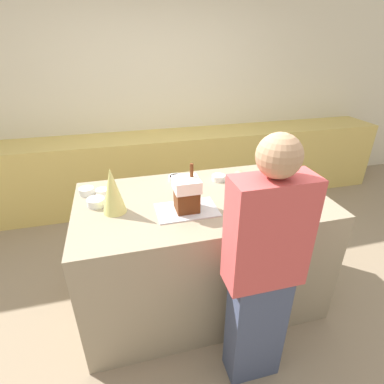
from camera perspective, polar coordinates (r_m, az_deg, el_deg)
The scene contains 16 objects.
ground_plane at distance 2.76m, azimuth 1.56°, elevation -18.75°, with size 12.00×12.00×0.00m, color gray.
wall_back at distance 4.05m, azimuth -6.88°, elevation 17.34°, with size 8.00×0.05×2.60m.
back_cabinet_block at distance 3.98m, azimuth -5.52°, elevation 4.45°, with size 6.00×0.60×0.90m.
kitchen_island at distance 2.44m, azimuth 1.70°, elevation -11.00°, with size 1.80×1.00×0.95m.
baking_tray at distance 2.02m, azimuth -1.01°, elevation -3.41°, with size 0.41×0.27×0.01m.
gingerbread_house at distance 1.96m, azimuth -1.03°, elevation -0.27°, with size 0.17×0.17×0.32m.
decorative_tree at distance 2.00m, azimuth -14.91°, elevation 0.25°, with size 0.16×0.16×0.31m.
candy_bowl_near_tray_right at distance 2.71m, azimuth 15.27°, elevation 4.36°, with size 0.14×0.14×0.05m.
candy_bowl_near_tray_left at distance 2.35m, azimuth -19.47°, elevation 0.20°, with size 0.11×0.11×0.05m.
candy_bowl_front_corner at distance 2.45m, azimuth 5.09°, elevation 2.78°, with size 0.11×0.11×0.04m.
candy_bowl_center_rear at distance 2.54m, azimuth 16.67°, elevation 2.65°, with size 0.12×0.12×0.05m.
candy_bowl_behind_tray at distance 2.17m, azimuth -17.83°, elevation -1.79°, with size 0.12×0.12×0.05m.
candy_bowl_far_left at distance 2.30m, azimuth -16.73°, elevation -0.02°, with size 0.09×0.09×0.05m.
candy_bowl_far_right at distance 2.44m, azimuth -3.07°, elevation 2.68°, with size 0.12×0.12×0.04m.
cookbook at distance 2.56m, azimuth 11.70°, elevation 3.01°, with size 0.24×0.13×0.02m.
person at distance 1.75m, azimuth 13.27°, elevation -14.51°, with size 0.43×0.53×1.62m.
Camera 1 is at (-0.55, -1.84, 1.98)m, focal length 28.00 mm.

